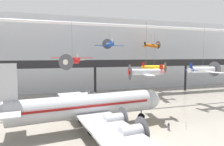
{
  "coord_description": "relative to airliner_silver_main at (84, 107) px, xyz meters",
  "views": [
    {
      "loc": [
        -12.3,
        -22.24,
        11.6
      ],
      "look_at": [
        -2.09,
        10.02,
        8.56
      ],
      "focal_mm": 32.0,
      "sensor_mm": 36.0,
      "label": 1
    }
  ],
  "objects": [
    {
      "name": "suspended_plane_yellow_lowwing",
      "position": [
        22.03,
        17.46,
        4.68
      ],
      "size": [
        6.85,
        8.14,
        10.96
      ],
      "rotation": [
        0.0,
        0.0,
        6.0
      ],
      "color": "yellow"
    },
    {
      "name": "suspended_plane_orange_highwing",
      "position": [
        26.37,
        26.95,
        11.05
      ],
      "size": [
        5.76,
        7.04,
        4.34
      ],
      "rotation": [
        0.0,
        0.0,
        0.12
      ],
      "color": "orange"
    },
    {
      "name": "mezzanine_walkway",
      "position": [
        7.31,
        23.33,
        5.04
      ],
      "size": [
        110.0,
        3.2,
        10.32
      ],
      "color": "black",
      "rests_on": "ground"
    },
    {
      "name": "airliner_silver_main",
      "position": [
        0.0,
        0.0,
        0.0
      ],
      "size": [
        28.33,
        32.37,
        10.52
      ],
      "rotation": [
        0.0,
        0.0,
        0.11
      ],
      "color": "#B7BABF",
      "rests_on": "ground"
    },
    {
      "name": "ground_plane",
      "position": [
        7.31,
        -8.09,
        -3.62
      ],
      "size": [
        260.0,
        260.0,
        0.0
      ],
      "primitive_type": "plane",
      "color": "gray"
    },
    {
      "name": "suspended_plane_red_highwing",
      "position": [
        -0.8,
        7.63,
        7.04
      ],
      "size": [
        7.47,
        6.65,
        8.91
      ],
      "rotation": [
        0.0,
        0.0,
        4.22
      ],
      "color": "red"
    },
    {
      "name": "suspended_plane_silver_racer",
      "position": [
        12.24,
        3.16,
        4.84
      ],
      "size": [
        6.92,
        8.43,
        10.85
      ],
      "rotation": [
        0.0,
        0.0,
        3.0
      ],
      "color": "silver"
    },
    {
      "name": "ceiling_truss_beam",
      "position": [
        7.31,
        12.91,
        14.69
      ],
      "size": [
        120.0,
        0.6,
        0.6
      ],
      "color": "silver"
    },
    {
      "name": "stanchion_barrier",
      "position": [
        15.55,
        -4.48,
        -3.29
      ],
      "size": [
        0.36,
        0.36,
        1.08
      ],
      "color": "#B2B5BA",
      "rests_on": "ground"
    },
    {
      "name": "suspended_plane_blue_trainer",
      "position": [
        10.75,
        21.51,
        10.85
      ],
      "size": [
        8.14,
        6.65,
        4.66
      ],
      "rotation": [
        0.0,
        0.0,
        1.5
      ],
      "color": "#1E4CAD"
    },
    {
      "name": "info_sign_pedestal",
      "position": [
        12.38,
        -4.44,
        -3.16
      ],
      "size": [
        0.22,
        0.77,
        1.24
      ],
      "rotation": [
        0.0,
        0.0,
        -0.16
      ],
      "color": "#4C4C51",
      "rests_on": "ground"
    },
    {
      "name": "suspended_plane_white_twin",
      "position": [
        28.02,
        6.2,
        4.69
      ],
      "size": [
        8.0,
        9.82,
        11.15
      ],
      "rotation": [
        0.0,
        0.0,
        0.09
      ],
      "color": "silver"
    },
    {
      "name": "hangar_back_wall",
      "position": [
        7.31,
        34.27,
        8.23
      ],
      "size": [
        140.0,
        3.0,
        23.68
      ],
      "color": "silver",
      "rests_on": "ground"
    }
  ]
}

